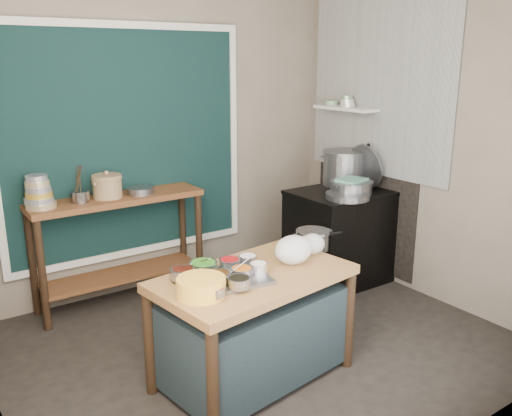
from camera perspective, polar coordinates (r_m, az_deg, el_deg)
floor at (r=4.20m, az=0.18°, el=-14.14°), size 3.50×3.00×0.02m
back_wall at (r=5.01m, az=-9.86°, el=7.63°), size 3.50×0.02×2.80m
right_wall at (r=4.92m, az=17.37°, el=7.03°), size 0.02×3.00×2.80m
curtain_panel at (r=4.84m, az=-13.40°, el=6.58°), size 2.10×0.02×1.90m
curtain_frame at (r=4.83m, az=-13.35°, el=6.57°), size 2.22×0.03×2.02m
tile_panel at (r=5.22m, az=12.75°, el=12.76°), size 0.02×1.70×1.70m
soot_patch at (r=5.46m, az=11.31°, el=0.70°), size 0.01×1.30×1.30m
wall_shelf at (r=5.37m, az=9.44°, el=10.32°), size 0.22×0.70×0.03m
prep_table at (r=3.60m, az=-0.27°, el=-12.45°), size 1.33×0.88×0.75m
back_counter at (r=4.81m, az=-14.12°, el=-4.30°), size 1.45×0.40×0.95m
stove_block at (r=5.20m, az=8.94°, el=-3.08°), size 0.90×0.68×0.85m
stove_top at (r=5.08m, az=9.14°, el=1.63°), size 0.92×0.69×0.03m
condiment_tray at (r=3.33m, az=-3.54°, el=-7.56°), size 0.58×0.45×0.02m
condiment_bowls at (r=3.32m, az=-4.01°, el=-6.88°), size 0.61×0.48×0.07m
yellow_basin at (r=3.14m, az=-5.79°, el=-8.26°), size 0.34×0.34×0.11m
saucepan at (r=3.88m, az=5.99°, el=-3.31°), size 0.27×0.27×0.14m
plastic_bag_a at (r=3.58m, az=3.95°, el=-4.41°), size 0.32×0.30×0.19m
plastic_bag_b at (r=3.78m, az=5.90°, el=-3.79°), size 0.24×0.22×0.14m
bowl_stack at (r=4.47m, az=-21.92°, el=1.41°), size 0.23×0.23×0.26m
utensil_cup at (r=4.56m, az=-18.04°, el=1.17°), size 0.19×0.19×0.09m
ceramic_crock at (r=4.63m, az=-15.39°, el=2.11°), size 0.34×0.34×0.17m
wide_bowl at (r=4.71m, az=-12.08°, el=1.81°), size 0.23×0.23×0.06m
stock_pot at (r=5.27m, az=9.27°, el=4.16°), size 0.56×0.56×0.34m
pot_lid at (r=5.19m, az=11.47°, el=4.33°), size 0.14×0.43×0.42m
steamer at (r=4.93m, az=9.99°, el=2.10°), size 0.40×0.40×0.13m
green_cloth at (r=4.91m, az=10.03°, el=2.93°), size 0.30×0.25×0.02m
shallow_pan at (r=4.79m, az=9.62°, el=1.27°), size 0.41×0.41×0.05m
shelf_bowl_stack at (r=5.35m, az=9.57°, el=11.00°), size 0.14×0.14×0.11m
shelf_bowl_green at (r=5.51m, az=7.97°, el=10.90°), size 0.15×0.15×0.05m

